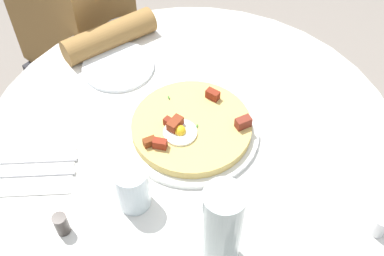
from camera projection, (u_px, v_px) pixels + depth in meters
name	position (u px, v px, depth m)	size (l,w,h in m)	color
dining_table	(192.00, 176.00, 1.22)	(0.97, 0.97, 0.73)	silver
person_seated	(80.00, 53.00, 1.61)	(0.53, 0.34, 1.14)	#2D2D33
pizza_plate	(192.00, 133.00, 1.08)	(0.31, 0.31, 0.01)	white
breakfast_pizza	(192.00, 128.00, 1.07)	(0.27, 0.27, 0.05)	#D5B561
bread_plate	(118.00, 66.00, 1.23)	(0.19, 0.19, 0.01)	white
napkin	(35.00, 168.00, 1.03)	(0.17, 0.14, 0.00)	white
fork	(33.00, 174.00, 1.01)	(0.18, 0.01, 0.01)	silver
knife	(35.00, 160.00, 1.03)	(0.18, 0.01, 0.01)	silver
water_glass	(132.00, 188.00, 0.93)	(0.07, 0.07, 0.10)	silver
water_bottle	(222.00, 228.00, 0.82)	(0.07, 0.07, 0.21)	silver
salt_shaker	(380.00, 226.00, 0.91)	(0.03, 0.03, 0.05)	white
pepper_shaker	(61.00, 224.00, 0.91)	(0.03, 0.03, 0.05)	#3F3833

